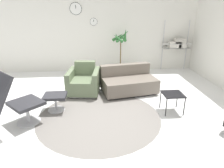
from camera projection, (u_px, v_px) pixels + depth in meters
name	position (u px, v px, depth m)	size (l,w,h in m)	color
ground_plane	(97.00, 111.00, 4.28)	(12.00, 12.00, 0.00)	white
wall_back	(95.00, 30.00, 6.64)	(12.00, 0.09, 2.80)	silver
round_rug	(99.00, 116.00, 4.07)	(2.49, 2.49, 0.01)	slate
lounge_chair	(4.00, 95.00, 3.40)	(1.08, 1.07, 1.15)	#BCBCC1
ottoman	(55.00, 99.00, 4.23)	(0.47, 0.40, 0.37)	#BCBCC1
armchair_red	(84.00, 82.00, 5.14)	(0.86, 0.92, 0.77)	silver
couch_low	(128.00, 82.00, 5.21)	(1.49, 1.07, 0.68)	black
side_table	(173.00, 96.00, 4.15)	(0.42, 0.42, 0.41)	black
potted_plant	(121.00, 51.00, 6.56)	(0.59, 0.60, 1.51)	#333338
shelf_unit	(177.00, 44.00, 6.84)	(0.92, 0.28, 1.71)	#BCBCC1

